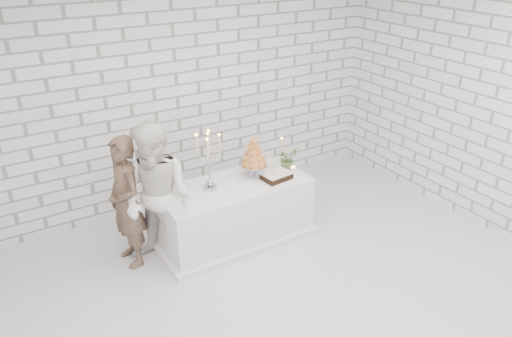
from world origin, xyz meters
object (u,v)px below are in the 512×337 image
Objects in this scene: bride at (158,199)px; candelabra at (209,161)px; groom at (126,202)px; croquembouche at (254,157)px; cake_table at (234,212)px.

bride is 2.41× the size of candelabra.
croquembouche is at bearing 78.58° from groom.
croquembouche is at bearing 60.45° from bride.
bride reaches higher than croquembouche.
candelabra is at bearing 171.98° from cake_table.
bride is (0.28, -0.24, 0.08)m from groom.
bride is 0.72m from candelabra.
cake_table is 1.06× the size of bride.
candelabra reaches higher than croquembouche.
groom is at bearing 170.43° from cake_table.
groom is 2.97× the size of croquembouche.
candelabra is 0.61m from croquembouche.
cake_table is at bearing 58.40° from bride.
candelabra reaches higher than cake_table.
cake_table is 3.47× the size of croquembouche.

